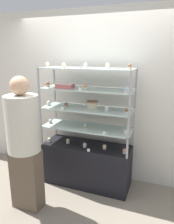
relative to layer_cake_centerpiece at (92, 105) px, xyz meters
The scene contains 35 objects.
ground_plane 1.26m from the layer_cake_centerpiece, 162.37° to the right, with size 20.00×20.00×0.00m, color gray.
back_wall 0.36m from the layer_cake_centerpiece, 101.22° to the left, with size 8.00×0.05×2.60m.
display_base 0.94m from the layer_cake_centerpiece, 162.37° to the right, with size 1.30×0.46×0.64m.
display_riser_lower 0.36m from the layer_cake_centerpiece, 162.37° to the right, with size 1.30×0.46×0.28m.
display_riser_middle 0.10m from the layer_cake_centerpiece, 162.37° to the right, with size 1.30×0.46×0.28m.
display_riser_upper 0.22m from the layer_cake_centerpiece, 162.37° to the right, with size 1.30×0.46×0.28m.
display_riser_top 0.50m from the layer_cake_centerpiece, 162.37° to the right, with size 1.30×0.46×0.28m.
layer_cake_centerpiece is the anchor object (origin of this frame).
sheet_cake_frosted 0.47m from the layer_cake_centerpiece, 168.08° to the right, with size 0.25×0.14×0.07m.
cupcake_0 0.88m from the layer_cake_centerpiece, 169.11° to the right, with size 0.05×0.05×0.07m.
cupcake_1 0.69m from the layer_cake_centerpiece, 169.48° to the right, with size 0.05×0.05×0.07m.
cupcake_2 0.60m from the layer_cake_centerpiece, 120.43° to the right, with size 0.05×0.05×0.07m.
cupcake_3 0.62m from the layer_cake_centerpiece, 18.60° to the right, with size 0.05×0.05×0.07m.
cupcake_4 0.78m from the layer_cake_centerpiece, 11.70° to the right, with size 0.05×0.05×0.07m.
price_tag_0 0.64m from the layer_cake_centerpiece, 82.05° to the right, with size 0.04×0.00×0.04m.
cupcake_5 0.72m from the layer_cake_centerpiece, behind, with size 0.05×0.05×0.07m.
cupcake_6 0.32m from the layer_cake_centerpiece, 139.04° to the right, with size 0.05×0.05×0.07m.
cupcake_7 0.61m from the layer_cake_centerpiece, 14.59° to the right, with size 0.05×0.05×0.07m.
price_tag_1 0.47m from the layer_cake_centerpiece, 42.72° to the right, with size 0.04×0.00×0.04m.
cupcake_8 0.67m from the layer_cake_centerpiece, behind, with size 0.06×0.06×0.07m.
cupcake_9 0.38m from the layer_cake_centerpiece, 168.75° to the right, with size 0.06×0.06×0.07m.
cupcake_10 0.25m from the layer_cake_centerpiece, 19.93° to the right, with size 0.06×0.06×0.07m.
cupcake_11 0.52m from the layer_cake_centerpiece, 10.03° to the right, with size 0.06×0.06×0.07m.
price_tag_2 0.42m from the layer_cake_centerpiece, 146.34° to the right, with size 0.04×0.00×0.04m.
cupcake_12 0.72m from the layer_cake_centerpiece, behind, with size 0.06×0.06×0.08m.
cupcake_13 0.29m from the layer_cake_centerpiece, 124.99° to the right, with size 0.06×0.06×0.08m.
cupcake_14 0.59m from the layer_cake_centerpiece, 16.11° to the right, with size 0.06×0.06×0.08m.
price_tag_3 0.35m from the layer_cake_centerpiece, 109.81° to the right, with size 0.04×0.00×0.04m.
cupcake_15 0.85m from the layer_cake_centerpiece, behind, with size 0.05×0.05×0.07m.
cupcake_16 0.67m from the layer_cake_centerpiece, 157.41° to the right, with size 0.05×0.05×0.07m.
cupcake_17 0.55m from the layer_cake_centerpiece, 133.05° to the right, with size 0.05×0.05×0.07m.
cupcake_18 0.59m from the layer_cake_centerpiece, 14.78° to the right, with size 0.05×0.05×0.07m.
cupcake_19 0.76m from the layer_cake_centerpiece, 10.09° to the right, with size 0.05×0.05×0.07m.
price_tag_4 0.59m from the layer_cake_centerpiece, 106.65° to the right, with size 0.04×0.00×0.04m.
customer_figure 1.05m from the layer_cake_centerpiece, 127.54° to the right, with size 0.40×0.40×1.71m.
Camera 1 is at (1.07, -2.80, 1.96)m, focal length 35.00 mm.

